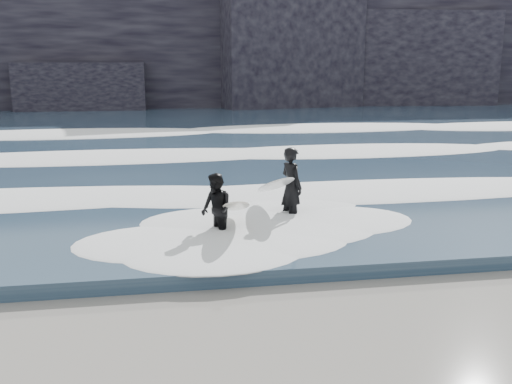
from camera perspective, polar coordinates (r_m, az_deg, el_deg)
ground at (r=7.63m, az=6.99°, el=-17.66°), size 120.00×120.00×0.00m
sea at (r=35.54m, az=-6.43°, el=6.58°), size 90.00×52.00×0.30m
headland at (r=52.34m, az=-7.68°, el=13.77°), size 70.00×9.00×10.00m
foam_near at (r=15.80m, az=-2.24°, el=0.05°), size 60.00×3.20×0.20m
foam_mid at (r=22.64m, az=-4.53°, el=3.90°), size 60.00×4.00×0.24m
foam_far at (r=31.54m, az=-6.02°, el=6.38°), size 60.00×4.80×0.30m
surfer_left at (r=13.77m, az=3.23°, el=0.58°), size 1.19×2.21×1.92m
surfer_right at (r=12.31m, az=-3.66°, el=-1.71°), size 1.20×2.15×1.57m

